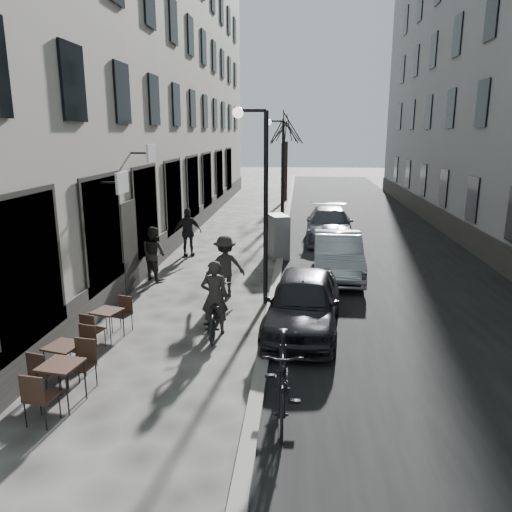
# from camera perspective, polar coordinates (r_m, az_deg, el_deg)

# --- Properties ---
(ground) EXTENTS (120.00, 120.00, 0.00)m
(ground) POSITION_cam_1_polar(r_m,az_deg,el_deg) (8.12, -2.08, -19.49)
(ground) COLOR #322F2E
(ground) RESTS_ON ground
(road) EXTENTS (7.30, 60.00, 0.00)m
(road) POSITION_cam_1_polar(r_m,az_deg,el_deg) (23.35, 12.30, 2.58)
(road) COLOR black
(road) RESTS_ON ground
(kerb) EXTENTS (0.25, 60.00, 0.12)m
(kerb) POSITION_cam_1_polar(r_m,az_deg,el_deg) (23.16, 3.30, 2.93)
(kerb) COLOR slate
(kerb) RESTS_ON ground
(building_left) EXTENTS (4.00, 35.00, 16.00)m
(building_left) POSITION_cam_1_polar(r_m,az_deg,el_deg) (24.47, -12.20, 21.94)
(building_left) COLOR #B0A193
(building_left) RESTS_ON ground
(building_right) EXTENTS (4.00, 35.00, 16.00)m
(building_right) POSITION_cam_1_polar(r_m,az_deg,el_deg) (25.02, 27.03, 20.62)
(building_right) COLOR gray
(building_right) RESTS_ON ground
(streetlamp_near) EXTENTS (0.90, 0.28, 5.09)m
(streetlamp_near) POSITION_cam_1_polar(r_m,az_deg,el_deg) (12.83, 0.36, 8.06)
(streetlamp_near) COLOR black
(streetlamp_near) RESTS_ON ground
(streetlamp_far) EXTENTS (0.90, 0.28, 5.09)m
(streetlamp_far) POSITION_cam_1_polar(r_m,az_deg,el_deg) (24.78, 2.68, 10.89)
(streetlamp_far) COLOR black
(streetlamp_far) RESTS_ON ground
(tree_near) EXTENTS (2.40, 2.40, 5.70)m
(tree_near) POSITION_cam_1_polar(r_m,az_deg,el_deg) (27.74, 3.15, 14.32)
(tree_near) COLOR black
(tree_near) RESTS_ON ground
(tree_far) EXTENTS (2.40, 2.40, 5.70)m
(tree_far) POSITION_cam_1_polar(r_m,az_deg,el_deg) (33.74, 3.52, 14.24)
(tree_far) COLOR black
(tree_far) RESTS_ON ground
(bistro_set_a) EXTENTS (0.70, 1.56, 0.89)m
(bistro_set_a) POSITION_cam_1_polar(r_m,az_deg,el_deg) (9.16, -21.27, -13.07)
(bistro_set_a) COLOR #301D15
(bistro_set_a) RESTS_ON ground
(bistro_set_b) EXTENTS (0.73, 1.46, 0.84)m
(bistro_set_b) POSITION_cam_1_polar(r_m,az_deg,el_deg) (10.00, -21.02, -10.92)
(bistro_set_b) COLOR #301D15
(bistro_set_b) RESTS_ON ground
(bistro_set_c) EXTENTS (0.75, 1.41, 0.80)m
(bistro_set_c) POSITION_cam_1_polar(r_m,az_deg,el_deg) (11.57, -16.57, -7.21)
(bistro_set_c) COLOR #301D15
(bistro_set_c) RESTS_ON ground
(utility_cabinet) EXTENTS (0.92, 1.20, 1.59)m
(utility_cabinet) POSITION_cam_1_polar(r_m,az_deg,el_deg) (18.13, 2.51, 2.23)
(utility_cabinet) COLOR slate
(utility_cabinet) RESTS_ON ground
(bicycle) EXTENTS (0.82, 2.03, 1.05)m
(bicycle) POSITION_cam_1_polar(r_m,az_deg,el_deg) (11.46, -4.72, -6.27)
(bicycle) COLOR black
(bicycle) RESTS_ON ground
(cyclist_rider) EXTENTS (0.65, 0.45, 1.71)m
(cyclist_rider) POSITION_cam_1_polar(r_m,az_deg,el_deg) (11.35, -4.76, -4.70)
(cyclist_rider) COLOR #292623
(cyclist_rider) RESTS_ON ground
(pedestrian_near) EXTENTS (1.03, 0.98, 1.68)m
(pedestrian_near) POSITION_cam_1_polar(r_m,az_deg,el_deg) (15.73, -11.61, 0.29)
(pedestrian_near) COLOR black
(pedestrian_near) RESTS_ON ground
(pedestrian_mid) EXTENTS (1.26, 0.94, 1.73)m
(pedestrian_mid) POSITION_cam_1_polar(r_m,az_deg,el_deg) (13.87, -3.55, -1.18)
(pedestrian_mid) COLOR #262321
(pedestrian_mid) RESTS_ON ground
(pedestrian_far) EXTENTS (1.13, 0.84, 1.78)m
(pedestrian_far) POSITION_cam_1_polar(r_m,az_deg,el_deg) (18.63, -7.83, 2.73)
(pedestrian_far) COLOR black
(pedestrian_far) RESTS_ON ground
(car_near) EXTENTS (1.99, 4.19, 1.38)m
(car_near) POSITION_cam_1_polar(r_m,az_deg,el_deg) (11.53, 5.43, -5.27)
(car_near) COLOR black
(car_near) RESTS_ON ground
(car_mid) EXTENTS (1.53, 4.20, 1.38)m
(car_mid) POSITION_cam_1_polar(r_m,az_deg,el_deg) (16.01, 9.30, 0.08)
(car_mid) COLOR gray
(car_mid) RESTS_ON ground
(car_far) EXTENTS (2.05, 4.78, 1.37)m
(car_far) POSITION_cam_1_polar(r_m,az_deg,el_deg) (21.33, 8.37, 3.57)
(car_far) COLOR #3D3F49
(car_far) RESTS_ON ground
(moped) EXTENTS (0.69, 2.24, 1.33)m
(moped) POSITION_cam_1_polar(r_m,az_deg,el_deg) (8.19, 3.04, -13.77)
(moped) COLOR black
(moped) RESTS_ON ground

